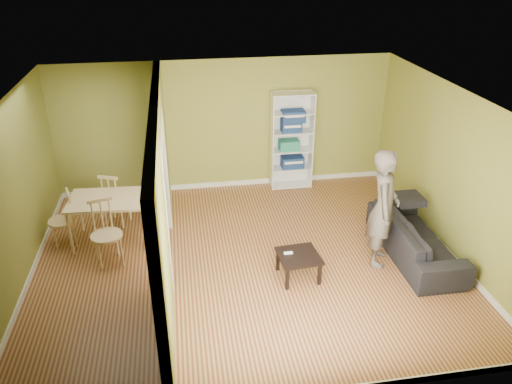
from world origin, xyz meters
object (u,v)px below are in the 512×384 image
Objects in this scene: dining_table at (109,203)px; chair_near at (106,234)px; sofa at (417,232)px; bookshelf at (291,140)px; chair_left at (62,219)px; chair_far at (116,198)px; person at (385,199)px; coffee_table at (299,258)px.

chair_near reaches higher than dining_table.
bookshelf reaches higher than sofa.
chair_near is at bearing 84.17° from sofa.
dining_table is 1.33× the size of chair_left.
chair_far is at bearing 71.66° from chair_near.
coffee_table is (-1.34, -0.22, -0.76)m from person.
dining_table is 1.26× the size of chair_far.
bookshelf is 1.87× the size of chair_near.
chair_near is (-3.41, -2.31, -0.45)m from bookshelf.
sofa is at bearing 60.89° from chair_left.
chair_near is at bearing 109.16° from chair_far.
coffee_table is 0.56× the size of chair_near.
person reaches higher than chair_far.
chair_far is (-3.38, -1.05, -0.48)m from bookshelf.
person is at bearing 58.55° from chair_left.
person is at bearing 176.18° from chair_far.
chair_far is (0.04, 0.59, -0.21)m from dining_table.
chair_near reaches higher than coffee_table.
dining_table is at bearing 96.76° from person.
person is at bearing -25.34° from chair_near.
chair_far is at bearing 86.45° from dining_table.
dining_table is 0.81m from chair_left.
coffee_table is 0.47× the size of dining_table.
person is 1.12× the size of bookshelf.
coffee_table is at bearing 163.65° from chair_far.
chair_left is at bearing 56.95° from chair_far.
chair_far is at bearing 69.95° from sofa.
bookshelf is 4.14m from chair_near.
sofa is 1.70× the size of dining_table.
person is 2.09× the size of chair_near.
person is (-0.64, -0.07, 0.69)m from sofa.
sofa is 5.71m from chair_left.
chair_left is at bearing 122.67° from chair_near.
chair_far is (0.03, 1.26, -0.02)m from chair_near.
chair_far is (0.81, 0.60, 0.03)m from chair_left.
chair_far is (-4.77, 1.80, 0.09)m from sofa.
coffee_table is 2.95m from chair_near.
bookshelf is at bearing 94.60° from chair_left.
chair_near is at bearing -89.61° from dining_table.
coffee_table is at bearing -100.49° from bookshelf.
person reaches higher than chair_near.
chair_near is at bearing -145.84° from bookshelf.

